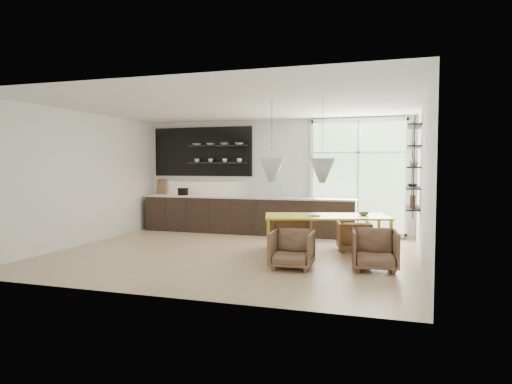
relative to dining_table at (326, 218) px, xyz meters
The scene contains 11 objects.
room 1.77m from the dining_table, 140.74° to the left, with size 7.02×6.01×2.91m.
kitchen_run 3.65m from the dining_table, 134.06° to the left, with size 5.54×0.69×2.75m.
right_shelving 2.08m from the dining_table, 35.93° to the left, with size 0.26×1.22×1.90m.
dining_table is the anchor object (origin of this frame).
armchair_back_left 1.17m from the dining_table, 137.73° to the left, with size 0.78×0.80×0.73m, color brown.
armchair_back_right 1.17m from the dining_table, 67.69° to the left, with size 0.65×0.67×0.61m, color brown.
armchair_front_left 1.10m from the dining_table, 115.39° to the right, with size 0.70×0.72×0.65m, color brown.
armchair_front_right 1.18m from the dining_table, 35.04° to the right, with size 0.73×0.75×0.68m, color brown.
wire_stool 1.06m from the dining_table, 145.85° to the right, with size 0.32×0.32×0.40m.
table_book 0.34m from the dining_table, 164.39° to the right, with size 0.22×0.30×0.03m, color white.
table_bowl 0.70m from the dining_table, 19.08° to the left, with size 0.19×0.19×0.06m, color #527E4E.
Camera 1 is at (3.13, -8.29, 1.75)m, focal length 32.00 mm.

